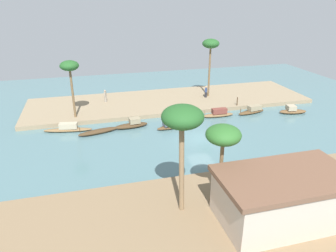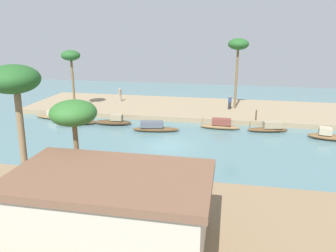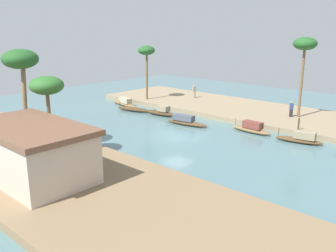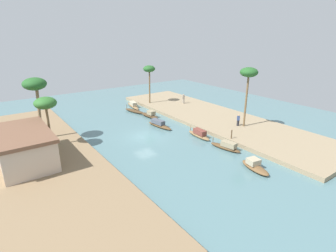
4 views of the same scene
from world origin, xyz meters
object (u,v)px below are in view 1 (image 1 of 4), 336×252
(sampan_midstream, at_px, (132,125))
(sampan_with_red_awning, at_px, (98,131))
(sampan_downstream_large, at_px, (68,128))
(palm_tree_right_tall, at_px, (223,136))
(sampan_foreground, at_px, (218,114))
(palm_tree_left_near, at_px, (211,45))
(mooring_post, at_px, (237,101))
(sampan_open_hull, at_px, (292,111))
(sampan_with_tall_canopy, at_px, (175,125))
(riverside_building, at_px, (283,197))
(palm_tree_right_short, at_px, (183,120))
(person_by_mooring, at_px, (105,97))
(sampan_near_left_bank, at_px, (252,110))
(person_on_near_bank, at_px, (206,93))
(palm_tree_left_far, at_px, (70,68))

(sampan_midstream, distance_m, sampan_with_red_awning, 3.88)
(sampan_downstream_large, bearing_deg, palm_tree_right_tall, 133.09)
(sampan_foreground, relative_size, palm_tree_left_near, 0.50)
(sampan_with_red_awning, bearing_deg, mooring_post, 176.63)
(sampan_midstream, bearing_deg, sampan_open_hull, 171.85)
(sampan_with_tall_canopy, xyz_separation_m, riverside_building, (-2.19, 17.49, 1.79))
(sampan_with_tall_canopy, distance_m, sampan_open_hull, 15.98)
(sampan_downstream_large, distance_m, palm_tree_right_short, 19.82)
(sampan_midstream, bearing_deg, sampan_foreground, 177.14)
(person_by_mooring, bearing_deg, sampan_open_hull, -91.21)
(sampan_foreground, relative_size, sampan_with_red_awning, 0.88)
(sampan_midstream, relative_size, palm_tree_right_short, 0.53)
(sampan_open_hull, xyz_separation_m, palm_tree_left_near, (8.25, -8.36, 7.32))
(sampan_foreground, height_order, palm_tree_left_near, palm_tree_left_near)
(sampan_with_tall_canopy, relative_size, palm_tree_right_short, 0.63)
(person_by_mooring, xyz_separation_m, riverside_building, (-9.12, 27.54, 0.93))
(palm_tree_right_short, bearing_deg, sampan_near_left_bank, -131.51)
(sampan_near_left_bank, xyz_separation_m, palm_tree_right_short, (14.80, 16.73, 6.62))
(sampan_foreground, xyz_separation_m, person_on_near_bank, (-0.83, -6.49, 0.77))
(sampan_foreground, height_order, person_on_near_bank, person_on_near_bank)
(sampan_midstream, bearing_deg, mooring_post, -175.54)
(sampan_with_red_awning, height_order, palm_tree_left_near, palm_tree_left_near)
(sampan_foreground, height_order, sampan_open_hull, sampan_open_hull)
(sampan_midstream, height_order, sampan_open_hull, sampan_midstream)
(sampan_open_hull, relative_size, person_by_mooring, 2.13)
(sampan_midstream, distance_m, mooring_post, 14.81)
(sampan_open_hull, relative_size, mooring_post, 3.32)
(palm_tree_left_near, height_order, riverside_building, palm_tree_left_near)
(sampan_downstream_large, xyz_separation_m, palm_tree_right_short, (-7.94, 16.89, 6.67))
(mooring_post, bearing_deg, riverside_building, 70.50)
(sampan_open_hull, bearing_deg, palm_tree_right_tall, 52.24)
(palm_tree_left_near, bearing_deg, palm_tree_left_far, 11.42)
(sampan_foreground, relative_size, mooring_post, 3.66)
(sampan_near_left_bank, xyz_separation_m, mooring_post, (1.16, -2.09, 0.66))
(sampan_downstream_large, bearing_deg, riverside_building, 135.09)
(sampan_near_left_bank, bearing_deg, person_by_mooring, -34.38)
(sampan_midstream, relative_size, palm_tree_left_near, 0.49)
(sampan_near_left_bank, xyz_separation_m, palm_tree_left_far, (21.93, -3.26, 6.08))
(sampan_foreground, xyz_separation_m, sampan_with_tall_canopy, (6.29, 2.03, -0.01))
(sampan_with_tall_canopy, xyz_separation_m, person_on_near_bank, (-7.12, -8.52, 0.78))
(sampan_open_hull, xyz_separation_m, person_by_mooring, (22.90, -9.36, 0.89))
(sampan_midstream, bearing_deg, sampan_with_tall_canopy, 157.31)
(person_by_mooring, xyz_separation_m, mooring_post, (-16.78, 5.92, -0.20))
(person_by_mooring, bearing_deg, person_on_near_bank, -75.17)
(sampan_downstream_large, distance_m, palm_tree_left_near, 21.89)
(person_by_mooring, xyz_separation_m, palm_tree_left_near, (-14.64, 1.00, 6.44))
(sampan_near_left_bank, relative_size, palm_tree_right_short, 0.54)
(sampan_with_tall_canopy, xyz_separation_m, sampan_midstream, (4.69, -1.39, -0.02))
(person_by_mooring, height_order, palm_tree_left_near, palm_tree_left_near)
(palm_tree_left_near, bearing_deg, sampan_downstream_large, 19.42)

